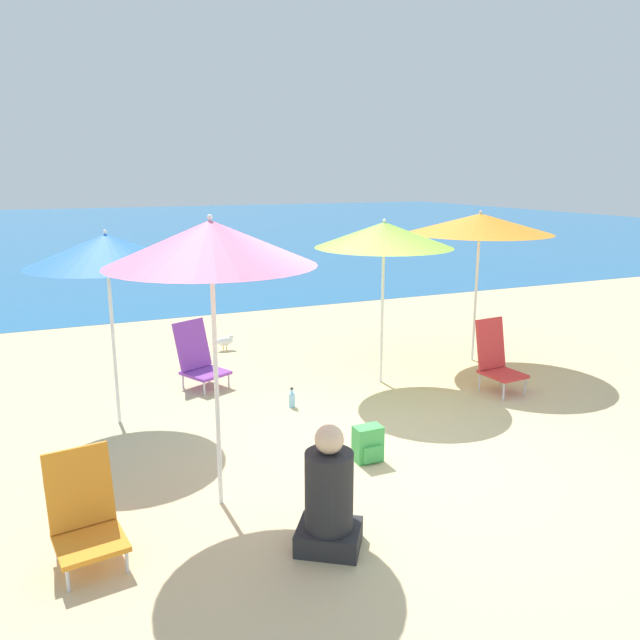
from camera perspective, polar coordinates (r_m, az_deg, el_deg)
name	(u,v)px	position (r m, az deg, el deg)	size (l,w,h in m)	color
ground_plane	(377,450)	(6.08, 5.22, -11.79)	(60.00, 60.00, 0.00)	#D1BA89
sea_water	(110,229)	(31.41, -18.66, 7.88)	(60.00, 40.00, 0.01)	#23669E
beach_umbrella_blue	(106,250)	(6.58, -18.96, 6.06)	(1.58, 1.58, 2.03)	white
beach_umbrella_orange	(480,224)	(8.74, 14.41, 8.53)	(1.94, 1.94, 2.09)	white
beach_umbrella_lime	(384,235)	(7.57, 5.87, 7.74)	(1.68, 1.68, 2.04)	white
beach_umbrella_pink	(211,243)	(4.62, -9.96, 6.91)	(1.56, 1.56, 2.28)	white
beach_chair_orange	(84,513)	(4.68, -20.75, -16.15)	(0.50, 0.59, 0.75)	silver
beach_chair_red	(496,357)	(7.81, 15.79, -3.31)	(0.46, 0.58, 0.86)	silver
beach_chair_purple	(198,357)	(7.83, -11.07, -3.38)	(0.65, 0.71, 0.80)	silver
person_seated_near	(329,499)	(4.48, 0.83, -16.03)	(0.57, 0.55, 0.92)	#262628
backpack_green	(368,444)	(5.81, 4.41, -11.25)	(0.25, 0.19, 0.33)	#47B756
water_bottle	(292,399)	(7.08, -2.58, -7.26)	(0.07, 0.07, 0.23)	#8CCCEA
seagull	(225,341)	(9.38, -8.66, -1.91)	(0.27, 0.11, 0.23)	gold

